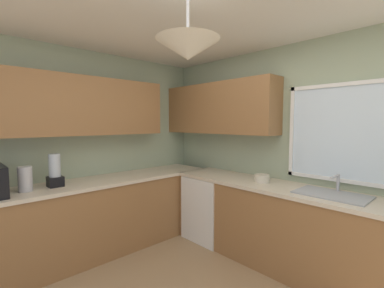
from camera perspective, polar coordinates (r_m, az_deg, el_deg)
The scene contains 8 objects.
room_shell at distance 2.84m, azimuth -4.08°, elevation 8.89°, with size 4.22×3.65×2.58m.
counter_run_left at distance 3.53m, azimuth -20.93°, elevation -14.70°, with size 0.65×3.26×0.91m.
counter_run_back at distance 3.14m, azimuth 23.10°, elevation -17.21°, with size 3.31×0.65×0.91m.
dishwasher at distance 3.79m, azimuth 4.23°, elevation -13.39°, with size 0.60×0.60×0.86m, color white.
kettle at distance 3.18m, azimuth -32.29°, elevation -6.41°, with size 0.13×0.13×0.26m, color #B7B7BC.
sink_assembly at distance 2.92m, azimuth 27.92°, elevation -9.52°, with size 0.64×0.40×0.19m.
bowl at distance 3.23m, azimuth 14.82°, elevation -7.17°, with size 0.17×0.17×0.09m, color beige.
blender_appliance at distance 3.26m, azimuth -27.45°, elevation -5.36°, with size 0.15×0.15×0.36m.
Camera 1 is at (1.36, -1.23, 1.60)m, focal length 24.74 mm.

